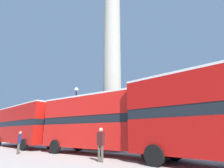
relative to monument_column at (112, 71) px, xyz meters
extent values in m
plane|color=#ADA89E|center=(0.00, 0.00, -8.36)|extent=(200.00, 200.00, 0.00)
cube|color=#A39E8E|center=(0.00, 0.00, -7.88)|extent=(5.75, 5.75, 0.96)
cube|color=#A39E8E|center=(0.00, 0.00, -6.92)|extent=(4.14, 4.14, 0.96)
cylinder|color=#A39E8E|center=(0.00, 0.00, 3.20)|extent=(2.03, 2.03, 19.29)
cylinder|color=black|center=(7.90, -4.29, -7.86)|extent=(1.02, 0.36, 1.00)
cylinder|color=black|center=(7.76, -6.73, -7.86)|extent=(1.02, 0.36, 1.00)
cube|color=#B7140F|center=(-7.87, -5.40, -7.03)|extent=(10.21, 3.32, 1.66)
cube|color=black|center=(-7.87, -5.40, -5.93)|extent=(10.20, 3.27, 0.55)
cube|color=#B7140F|center=(-7.87, -5.40, -4.89)|extent=(10.21, 3.32, 1.52)
cube|color=silver|center=(-7.87, -5.40, -4.07)|extent=(10.21, 3.32, 0.12)
cylinder|color=black|center=(-4.27, -4.45, -7.86)|extent=(1.02, 0.38, 1.00)
cylinder|color=black|center=(-4.48, -6.94, -7.86)|extent=(1.02, 0.38, 1.00)
cylinder|color=black|center=(-11.27, -3.87, -7.86)|extent=(1.02, 0.38, 1.00)
cube|color=red|center=(3.33, -5.06, -7.03)|extent=(11.06, 3.26, 1.66)
cube|color=black|center=(3.33, -5.06, -5.93)|extent=(11.06, 3.21, 0.55)
cube|color=red|center=(3.33, -5.06, -4.94)|extent=(11.06, 3.26, 1.43)
cube|color=silver|center=(3.33, -5.06, -4.16)|extent=(11.06, 3.26, 0.12)
cylinder|color=black|center=(7.05, -3.54, -7.86)|extent=(1.02, 0.37, 1.00)
cylinder|color=black|center=(7.22, -6.04, -7.86)|extent=(1.02, 0.37, 1.00)
cylinder|color=black|center=(-0.57, -4.08, -7.86)|extent=(1.02, 0.37, 1.00)
cylinder|color=black|center=(-0.40, -6.57, -7.86)|extent=(1.02, 0.37, 1.00)
cube|color=#A39E8E|center=(-9.97, 3.61, -6.89)|extent=(3.25, 2.50, 2.93)
ellipsoid|color=brown|center=(-9.97, 3.61, -3.91)|extent=(2.47, 1.28, 1.01)
cone|color=brown|center=(-8.83, 3.74, -3.46)|extent=(1.03, 0.66, 1.06)
cylinder|color=brown|center=(-9.97, 3.61, -2.96)|extent=(0.36, 0.36, 0.90)
sphere|color=brown|center=(-9.97, 3.61, -2.37)|extent=(0.28, 0.28, 0.28)
cylinder|color=brown|center=(-9.24, 3.97, -4.92)|extent=(0.20, 0.20, 1.01)
cylinder|color=brown|center=(-9.18, 3.42, -4.92)|extent=(0.20, 0.20, 1.01)
cylinder|color=brown|center=(-10.75, 3.80, -4.92)|extent=(0.20, 0.20, 1.01)
cylinder|color=brown|center=(-10.69, 3.25, -4.92)|extent=(0.20, 0.20, 1.01)
cylinder|color=black|center=(-3.69, -2.00, -8.16)|extent=(0.31, 0.31, 0.40)
cylinder|color=black|center=(-3.69, -2.00, -5.31)|extent=(0.14, 0.14, 6.09)
sphere|color=white|center=(-3.69, -2.00, -2.03)|extent=(0.47, 0.47, 0.47)
cylinder|color=#4C473D|center=(4.99, -7.35, -7.92)|extent=(0.14, 0.14, 0.88)
cylinder|color=#4C473D|center=(4.74, -7.32, -7.92)|extent=(0.14, 0.14, 0.88)
cube|color=#471919|center=(4.87, -7.33, -7.13)|extent=(0.50, 0.25, 0.70)
sphere|color=tan|center=(4.87, -7.33, -6.66)|extent=(0.24, 0.24, 0.24)
cylinder|color=#4C473D|center=(-2.35, -8.41, -7.96)|extent=(0.14, 0.14, 0.78)
cylinder|color=#4C473D|center=(-2.13, -8.49, -7.96)|extent=(0.14, 0.14, 0.78)
cube|color=#191E51|center=(-2.24, -8.45, -7.26)|extent=(0.46, 0.30, 0.62)
sphere|color=tan|center=(-2.24, -8.45, -6.84)|extent=(0.21, 0.21, 0.21)
camera|label=1|loc=(11.62, -15.06, -6.78)|focal=28.00mm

